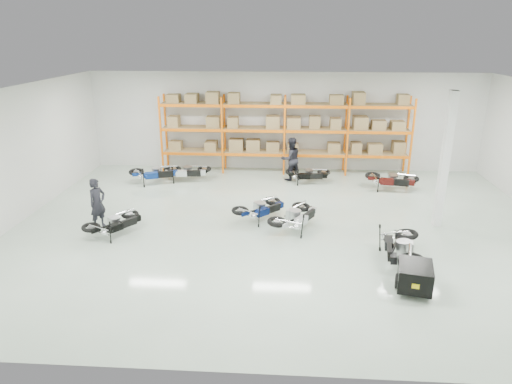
# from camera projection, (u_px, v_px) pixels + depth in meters

# --- Properties ---
(room) EXTENTS (18.00, 18.00, 18.00)m
(room) POSITION_uv_depth(u_px,v_px,m) (283.00, 162.00, 14.54)
(room) COLOR silver
(room) RESTS_ON ground
(pallet_rack) EXTENTS (11.28, 0.98, 3.62)m
(pallet_rack) POSITION_uv_depth(u_px,v_px,m) (285.00, 124.00, 20.61)
(pallet_rack) COLOR orange
(pallet_rack) RESTS_ON ground
(structural_column) EXTENTS (0.25, 0.25, 4.50)m
(structural_column) POSITION_uv_depth(u_px,v_px,m) (445.00, 161.00, 14.70)
(structural_column) COLOR white
(structural_column) RESTS_ON ground
(moto_blue_centre) EXTENTS (1.88, 1.86, 1.14)m
(moto_blue_centre) POSITION_uv_depth(u_px,v_px,m) (261.00, 205.00, 15.75)
(moto_blue_centre) COLOR #071549
(moto_blue_centre) RESTS_ON ground
(moto_silver_left) EXTENTS (1.78, 2.13, 1.24)m
(moto_silver_left) POSITION_uv_depth(u_px,v_px,m) (296.00, 213.00, 14.94)
(moto_silver_left) COLOR #B9BCC0
(moto_silver_left) RESTS_ON ground
(moto_black_far_left) EXTENTS (1.71, 1.88, 1.11)m
(moto_black_far_left) POSITION_uv_depth(u_px,v_px,m) (115.00, 220.00, 14.55)
(moto_black_far_left) COLOR black
(moto_black_far_left) RESTS_ON ground
(moto_touring_right) EXTENTS (1.28, 2.09, 1.27)m
(moto_touring_right) POSITION_uv_depth(u_px,v_px,m) (401.00, 242.00, 12.83)
(moto_touring_right) COLOR black
(moto_touring_right) RESTS_ON ground
(trailer) EXTENTS (1.02, 1.78, 0.72)m
(trailer) POSITION_uv_depth(u_px,v_px,m) (415.00, 276.00, 11.38)
(trailer) COLOR black
(trailer) RESTS_ON ground
(moto_back_a) EXTENTS (2.13, 1.52, 1.24)m
(moto_back_a) POSITION_uv_depth(u_px,v_px,m) (155.00, 170.00, 19.60)
(moto_back_a) COLOR navy
(moto_back_a) RESTS_ON ground
(moto_back_b) EXTENTS (1.85, 0.99, 1.17)m
(moto_back_b) POSITION_uv_depth(u_px,v_px,m) (186.00, 168.00, 19.92)
(moto_back_b) COLOR silver
(moto_back_b) RESTS_ON ground
(moto_back_c) EXTENTS (1.69, 0.88, 1.08)m
(moto_back_c) POSITION_uv_depth(u_px,v_px,m) (308.00, 171.00, 19.62)
(moto_back_c) COLOR black
(moto_back_c) RESTS_ON ground
(moto_back_d) EXTENTS (2.01, 1.27, 1.21)m
(moto_back_d) POSITION_uv_depth(u_px,v_px,m) (392.00, 176.00, 18.74)
(moto_back_d) COLOR #460F0E
(moto_back_d) RESTS_ON ground
(person_left) EXTENTS (0.65, 0.74, 1.70)m
(person_left) POSITION_uv_depth(u_px,v_px,m) (98.00, 203.00, 14.99)
(person_left) COLOR black
(person_left) RESTS_ON ground
(person_back) EXTENTS (1.15, 1.05, 1.90)m
(person_back) POSITION_uv_depth(u_px,v_px,m) (291.00, 159.00, 19.90)
(person_back) COLOR black
(person_back) RESTS_ON ground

